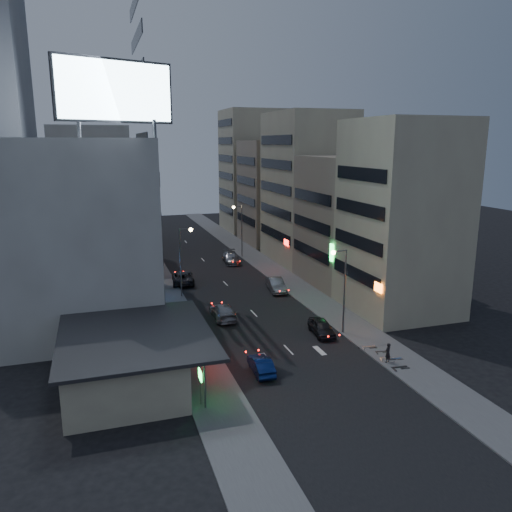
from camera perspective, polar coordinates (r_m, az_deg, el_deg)
name	(u,v)px	position (r m, az deg, el deg)	size (l,w,h in m)	color
ground	(307,369)	(40.92, 5.84, -12.74)	(180.00, 180.00, 0.00)	black
sidewalk_left	(159,280)	(66.45, -11.08, -2.74)	(4.00, 120.00, 0.12)	#4C4C4F
sidewalk_right	(274,271)	(70.00, 2.03, -1.70)	(4.00, 120.00, 0.12)	#4C4C4F
food_court	(124,359)	(38.98, -14.82, -11.26)	(11.00, 13.00, 3.88)	#B0AB8A
white_building	(78,229)	(54.41, -19.63, 2.97)	(14.00, 24.00, 18.00)	#B9B9B4
shophouse_near	(402,218)	(54.02, 16.29, 4.21)	(10.00, 11.00, 20.00)	#B0AB8A
shophouse_mid	(351,221)	(64.28, 10.84, 4.00)	(11.00, 12.00, 16.00)	gray
shophouse_far	(307,188)	(75.30, 5.85, 7.72)	(10.00, 14.00, 22.00)	#B0AB8A
far_left_a	(93,195)	(79.06, -18.18, 6.67)	(11.00, 10.00, 20.00)	#B9B9B4
far_left_b	(90,202)	(92.25, -18.40, 5.88)	(12.00, 10.00, 15.00)	slate
far_right_a	(275,192)	(89.54, 2.24, 7.30)	(11.00, 12.00, 18.00)	gray
far_right_b	(254,171)	(102.69, -0.19, 9.69)	(12.00, 12.00, 24.00)	#B0AB8A
billboard	(116,91)	(43.91, -15.76, 17.66)	(9.52, 3.75, 6.20)	#595B60
street_lamp_right_near	(341,279)	(46.56, 9.70, -2.61)	(1.60, 0.44, 8.02)	#595B60
street_lamp_left	(184,252)	(57.77, -8.27, 0.45)	(1.60, 0.44, 8.02)	#595B60
street_lamp_right_far	(239,223)	(77.61, -1.92, 3.74)	(1.60, 0.44, 8.02)	#595B60
parked_car_right_near	(322,327)	(47.58, 7.51, -8.08)	(1.71, 4.25, 1.45)	#222227
parked_car_right_mid	(276,285)	(60.56, 2.30, -3.31)	(1.67, 4.79, 1.58)	#93949A
parked_car_left	(183,278)	(64.45, -8.36, -2.45)	(2.61, 5.67, 1.58)	#242328
parked_car_right_far	(231,258)	(74.80, -2.84, -0.17)	(2.26, 5.56, 1.61)	gray
road_car_blue	(261,365)	(39.91, 0.58, -12.32)	(1.39, 3.98, 1.31)	navy
road_car_silver	(223,311)	(51.41, -3.80, -6.35)	(2.12, 5.20, 1.51)	#919399
person	(388,353)	(42.64, 14.83, -10.64)	(0.60, 0.39, 1.64)	black
scooter_black_a	(407,359)	(42.51, 16.85, -11.16)	(2.01, 0.67, 1.23)	black
scooter_silver_a	(394,351)	(43.75, 15.53, -10.44)	(1.84, 0.61, 1.13)	silver
scooter_blue	(401,352)	(43.95, 16.25, -10.48)	(1.60, 0.53, 0.98)	navy
scooter_black_b	(388,345)	(44.96, 14.84, -9.82)	(1.67, 0.56, 1.02)	black
scooter_silver_b	(375,340)	(45.67, 13.46, -9.29)	(1.88, 0.63, 1.15)	#B4B5BC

